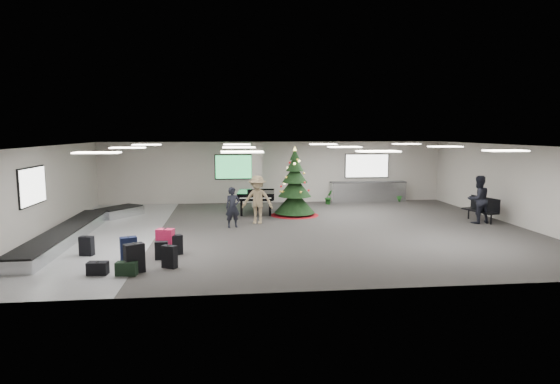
{
  "coord_description": "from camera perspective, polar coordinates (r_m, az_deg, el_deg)",
  "views": [
    {
      "loc": [
        -2.41,
        -17.41,
        3.71
      ],
      "look_at": [
        -0.36,
        1.0,
        1.32
      ],
      "focal_mm": 30.0,
      "sensor_mm": 36.0,
      "label": 1
    }
  ],
  "objects": [
    {
      "name": "suitcase_0",
      "position": [
        13.07,
        -17.33,
        -7.7
      ],
      "size": [
        0.58,
        0.49,
        0.8
      ],
      "rotation": [
        0.0,
        0.0,
        0.52
      ],
      "color": "black",
      "rests_on": "ground"
    },
    {
      "name": "potted_plant_left",
      "position": [
        24.2,
        5.96,
        -0.62
      ],
      "size": [
        0.51,
        0.47,
        0.75
      ],
      "primitive_type": "imported",
      "rotation": [
        0.0,
        0.0,
        0.41
      ],
      "color": "#173F14",
      "rests_on": "ground"
    },
    {
      "name": "baggage_carousel",
      "position": [
        18.5,
        -23.38,
        -4.17
      ],
      "size": [
        2.28,
        9.71,
        0.43
      ],
      "color": "silver",
      "rests_on": "ground"
    },
    {
      "name": "navy_suitcase",
      "position": [
        14.26,
        -17.97,
        -6.63
      ],
      "size": [
        0.52,
        0.4,
        0.73
      ],
      "rotation": [
        0.0,
        0.0,
        0.33
      ],
      "color": "black",
      "rests_on": "ground"
    },
    {
      "name": "grand_piano",
      "position": [
        21.33,
        -2.92,
        -0.37
      ],
      "size": [
        1.81,
        2.23,
        1.19
      ],
      "rotation": [
        0.0,
        0.0,
        -0.1
      ],
      "color": "black",
      "rests_on": "ground"
    },
    {
      "name": "traveler_b",
      "position": [
        19.0,
        -2.77,
        -0.93
      ],
      "size": [
        1.41,
        1.04,
        1.96
      ],
      "primitive_type": "imported",
      "rotation": [
        0.0,
        0.0,
        -0.27
      ],
      "color": "#937D5B",
      "rests_on": "ground"
    },
    {
      "name": "ground",
      "position": [
        17.97,
        1.48,
        -4.58
      ],
      "size": [
        18.0,
        18.0,
        0.0
      ],
      "primitive_type": "plane",
      "color": "#32302E",
      "rests_on": "ground"
    },
    {
      "name": "green_duffel",
      "position": [
        12.94,
        -18.2,
        -8.87
      ],
      "size": [
        0.56,
        0.33,
        0.37
      ],
      "rotation": [
        0.0,
        0.0,
        -0.13
      ],
      "color": "black",
      "rests_on": "ground"
    },
    {
      "name": "christmas_tree",
      "position": [
        20.84,
        1.81,
        0.02
      ],
      "size": [
        2.16,
        2.16,
        3.08
      ],
      "color": "maroon",
      "rests_on": "ground"
    },
    {
      "name": "suitcase_3",
      "position": [
        14.63,
        -12.62,
        -6.31
      ],
      "size": [
        0.46,
        0.38,
        0.62
      ],
      "rotation": [
        0.0,
        0.0,
        0.48
      ],
      "color": "black",
      "rests_on": "ground"
    },
    {
      "name": "bench",
      "position": [
        21.16,
        23.45,
        -1.78
      ],
      "size": [
        0.88,
        1.69,
        1.02
      ],
      "rotation": [
        0.0,
        0.0,
        0.22
      ],
      "color": "black",
      "rests_on": "ground"
    },
    {
      "name": "service_counter",
      "position": [
        25.38,
        10.67,
        0.05
      ],
      "size": [
        4.05,
        0.65,
        1.08
      ],
      "color": "silver",
      "rests_on": "ground"
    },
    {
      "name": "suitcase_7",
      "position": [
        14.2,
        -14.25,
        -6.92
      ],
      "size": [
        0.37,
        0.2,
        0.55
      ],
      "rotation": [
        0.0,
        0.0,
        0.02
      ],
      "color": "black",
      "rests_on": "ground"
    },
    {
      "name": "traveler_bench",
      "position": [
        20.65,
        23.02,
        -0.85
      ],
      "size": [
        1.06,
        0.89,
        1.96
      ],
      "primitive_type": "imported",
      "rotation": [
        0.0,
        0.0,
        3.31
      ],
      "color": "black",
      "rests_on": "ground"
    },
    {
      "name": "pink_suitcase",
      "position": [
        14.65,
        -13.8,
        -5.93
      ],
      "size": [
        0.57,
        0.43,
        0.82
      ],
      "rotation": [
        0.0,
        0.0,
        -0.3
      ],
      "color": "#E51D50",
      "rests_on": "ground"
    },
    {
      "name": "black_duffel",
      "position": [
        13.25,
        -21.34,
        -8.66
      ],
      "size": [
        0.54,
        0.33,
        0.36
      ],
      "rotation": [
        0.0,
        0.0,
        -0.09
      ],
      "color": "black",
      "rests_on": "ground"
    },
    {
      "name": "traveler_a",
      "position": [
        18.3,
        -5.78,
        -1.88
      ],
      "size": [
        0.65,
        0.5,
        1.58
      ],
      "primitive_type": "imported",
      "rotation": [
        0.0,
        0.0,
        0.24
      ],
      "color": "black",
      "rests_on": "ground"
    },
    {
      "name": "suitcase_8",
      "position": [
        15.32,
        -22.5,
        -6.1
      ],
      "size": [
        0.45,
        0.32,
        0.61
      ],
      "rotation": [
        0.0,
        0.0,
        -0.26
      ],
      "color": "black",
      "rests_on": "ground"
    },
    {
      "name": "room_envelope",
      "position": [
        18.25,
        0.03,
        3.01
      ],
      "size": [
        18.02,
        14.02,
        3.21
      ],
      "color": "#B6AEA6",
      "rests_on": "ground"
    },
    {
      "name": "suitcase_1",
      "position": [
        13.28,
        -13.32,
        -7.68
      ],
      "size": [
        0.46,
        0.38,
        0.64
      ],
      "rotation": [
        0.0,
        0.0,
        -0.51
      ],
      "color": "black",
      "rests_on": "ground"
    },
    {
      "name": "potted_plant_right",
      "position": [
        25.78,
        14.25,
        -0.27
      ],
      "size": [
        0.52,
        0.52,
        0.8
      ],
      "primitive_type": "imported",
      "rotation": [
        0.0,
        0.0,
        1.76
      ],
      "color": "#173F14",
      "rests_on": "ground"
    }
  ]
}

